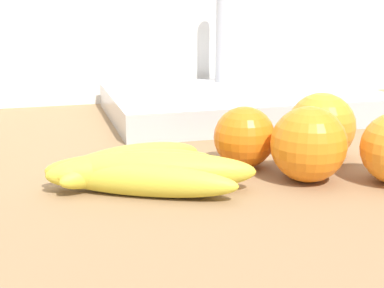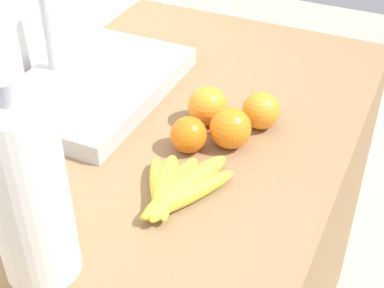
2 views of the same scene
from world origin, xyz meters
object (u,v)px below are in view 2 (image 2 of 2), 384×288
at_px(orange_front, 208,106).
at_px(orange_right, 261,111).
at_px(banana_bunch, 176,188).
at_px(paper_towel_roll, 28,195).
at_px(sink_basin, 94,84).
at_px(orange_back_right, 230,128).
at_px(orange_center, 189,135).

xyz_separation_m(orange_front, orange_right, (0.03, -0.10, -0.00)).
distance_m(banana_bunch, paper_towel_roll, 0.28).
distance_m(orange_right, sink_basin, 0.37).
relative_size(orange_back_right, sink_basin, 0.19).
height_order(orange_back_right, paper_towel_roll, paper_towel_roll).
distance_m(orange_back_right, paper_towel_roll, 0.44).
bearing_deg(paper_towel_roll, orange_center, -11.85).
relative_size(banana_bunch, orange_right, 2.84).
bearing_deg(orange_back_right, orange_front, 52.82).
distance_m(orange_front, orange_back_right, 0.09).
bearing_deg(orange_right, banana_bunch, 166.77).
distance_m(orange_front, orange_right, 0.11).
bearing_deg(orange_center, orange_front, 2.42).
xyz_separation_m(orange_back_right, paper_towel_roll, (-0.40, 0.14, 0.10)).
relative_size(orange_center, sink_basin, 0.16).
bearing_deg(orange_back_right, paper_towel_roll, 160.71).
xyz_separation_m(orange_right, sink_basin, (-0.03, 0.37, -0.02)).
distance_m(paper_towel_roll, sink_basin, 0.51).
bearing_deg(orange_center, paper_towel_roll, 168.15).
xyz_separation_m(orange_center, paper_towel_roll, (-0.35, 0.07, 0.11)).
relative_size(orange_right, paper_towel_roll, 0.24).
bearing_deg(sink_basin, orange_center, -110.07).
xyz_separation_m(orange_center, orange_back_right, (0.05, -0.07, 0.00)).
height_order(banana_bunch, orange_center, orange_center).
xyz_separation_m(banana_bunch, orange_right, (0.26, -0.06, 0.02)).
xyz_separation_m(orange_right, orange_back_right, (-0.08, 0.03, 0.00)).
bearing_deg(orange_center, orange_back_right, -55.02).
relative_size(orange_center, orange_back_right, 0.88).
bearing_deg(orange_right, orange_back_right, 159.55).
bearing_deg(orange_back_right, banana_bunch, 170.46).
distance_m(orange_center, orange_back_right, 0.08).
bearing_deg(sink_basin, orange_back_right, -99.06).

